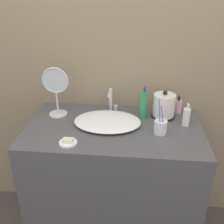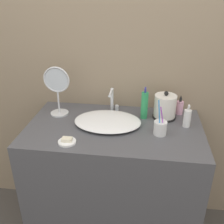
{
  "view_description": "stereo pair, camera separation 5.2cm",
  "coord_description": "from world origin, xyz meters",
  "px_view_note": "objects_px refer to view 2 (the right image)",
  "views": [
    {
      "loc": [
        0.13,
        -1.1,
        1.72
      ],
      "look_at": [
        -0.01,
        0.31,
        1.02
      ],
      "focal_mm": 42.0,
      "sensor_mm": 36.0,
      "label": 1
    },
    {
      "loc": [
        0.18,
        -1.1,
        1.72
      ],
      "look_at": [
        -0.01,
        0.31,
        1.02
      ],
      "focal_mm": 42.0,
      "sensor_mm": 36.0,
      "label": 2
    }
  ],
  "objects_px": {
    "electric_kettle": "(165,107)",
    "lotion_bottle": "(187,118)",
    "vanity_mirror": "(57,89)",
    "mouthwash_bottle": "(144,105)",
    "faucet": "(112,99)",
    "shampoo_bottle": "(180,107)",
    "toothbrush_cup": "(160,128)"
  },
  "relations": [
    {
      "from": "lotion_bottle",
      "to": "shampoo_bottle",
      "type": "distance_m",
      "value": 0.18
    },
    {
      "from": "electric_kettle",
      "to": "shampoo_bottle",
      "type": "distance_m",
      "value": 0.13
    },
    {
      "from": "electric_kettle",
      "to": "shampoo_bottle",
      "type": "xyz_separation_m",
      "value": [
        0.1,
        0.07,
        -0.02
      ]
    },
    {
      "from": "shampoo_bottle",
      "to": "lotion_bottle",
      "type": "bearing_deg",
      "value": -80.94
    },
    {
      "from": "faucet",
      "to": "mouthwash_bottle",
      "type": "xyz_separation_m",
      "value": [
        0.22,
        -0.07,
        0.0
      ]
    },
    {
      "from": "faucet",
      "to": "electric_kettle",
      "type": "bearing_deg",
      "value": -7.69
    },
    {
      "from": "mouthwash_bottle",
      "to": "electric_kettle",
      "type": "bearing_deg",
      "value": 10.45
    },
    {
      "from": "lotion_bottle",
      "to": "mouthwash_bottle",
      "type": "xyz_separation_m",
      "value": [
        -0.26,
        0.08,
        0.03
      ]
    },
    {
      "from": "lotion_bottle",
      "to": "shampoo_bottle",
      "type": "xyz_separation_m",
      "value": [
        -0.03,
        0.17,
        -0.01
      ]
    },
    {
      "from": "toothbrush_cup",
      "to": "lotion_bottle",
      "type": "xyz_separation_m",
      "value": [
        0.17,
        0.12,
        0.01
      ]
    },
    {
      "from": "lotion_bottle",
      "to": "faucet",
      "type": "bearing_deg",
      "value": 162.54
    },
    {
      "from": "shampoo_bottle",
      "to": "mouthwash_bottle",
      "type": "bearing_deg",
      "value": -158.48
    },
    {
      "from": "faucet",
      "to": "shampoo_bottle",
      "type": "relative_size",
      "value": 1.2
    },
    {
      "from": "electric_kettle",
      "to": "vanity_mirror",
      "type": "bearing_deg",
      "value": -176.69
    },
    {
      "from": "lotion_bottle",
      "to": "vanity_mirror",
      "type": "xyz_separation_m",
      "value": [
        -0.83,
        0.06,
        0.12
      ]
    },
    {
      "from": "lotion_bottle",
      "to": "toothbrush_cup",
      "type": "bearing_deg",
      "value": -144.89
    },
    {
      "from": "toothbrush_cup",
      "to": "lotion_bottle",
      "type": "bearing_deg",
      "value": 35.11
    },
    {
      "from": "electric_kettle",
      "to": "shampoo_bottle",
      "type": "relative_size",
      "value": 1.37
    },
    {
      "from": "lotion_bottle",
      "to": "mouthwash_bottle",
      "type": "height_order",
      "value": "mouthwash_bottle"
    },
    {
      "from": "faucet",
      "to": "mouthwash_bottle",
      "type": "bearing_deg",
      "value": -18.25
    },
    {
      "from": "toothbrush_cup",
      "to": "vanity_mirror",
      "type": "height_order",
      "value": "vanity_mirror"
    },
    {
      "from": "electric_kettle",
      "to": "mouthwash_bottle",
      "type": "xyz_separation_m",
      "value": [
        -0.13,
        -0.02,
        0.02
      ]
    },
    {
      "from": "electric_kettle",
      "to": "lotion_bottle",
      "type": "bearing_deg",
      "value": -38.52
    },
    {
      "from": "toothbrush_cup",
      "to": "lotion_bottle",
      "type": "relative_size",
      "value": 1.46
    },
    {
      "from": "lotion_bottle",
      "to": "electric_kettle",
      "type": "bearing_deg",
      "value": 141.48
    },
    {
      "from": "faucet",
      "to": "electric_kettle",
      "type": "height_order",
      "value": "electric_kettle"
    },
    {
      "from": "electric_kettle",
      "to": "vanity_mirror",
      "type": "relative_size",
      "value": 0.56
    },
    {
      "from": "toothbrush_cup",
      "to": "shampoo_bottle",
      "type": "height_order",
      "value": "toothbrush_cup"
    },
    {
      "from": "toothbrush_cup",
      "to": "lotion_bottle",
      "type": "distance_m",
      "value": 0.2
    },
    {
      "from": "toothbrush_cup",
      "to": "mouthwash_bottle",
      "type": "distance_m",
      "value": 0.22
    },
    {
      "from": "electric_kettle",
      "to": "faucet",
      "type": "bearing_deg",
      "value": 172.31
    },
    {
      "from": "faucet",
      "to": "lotion_bottle",
      "type": "distance_m",
      "value": 0.51
    }
  ]
}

